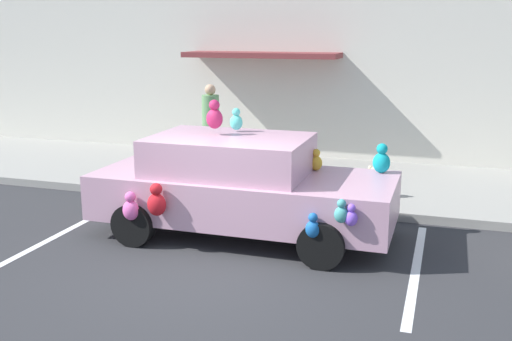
{
  "coord_description": "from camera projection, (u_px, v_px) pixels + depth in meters",
  "views": [
    {
      "loc": [
        2.99,
        -6.76,
        3.12
      ],
      "look_at": [
        0.09,
        2.17,
        0.9
      ],
      "focal_mm": 41.98,
      "sensor_mm": 36.0,
      "label": 1
    }
  ],
  "objects": [
    {
      "name": "pedestrian_near_shopfront",
      "position": [
        211.0,
        132.0,
        12.47
      ],
      "size": [
        0.35,
        0.35,
        1.88
      ],
      "color": "#64965E",
      "rests_on": "sidewalk"
    },
    {
      "name": "plush_covered_car",
      "position": [
        240.0,
        185.0,
        9.13
      ],
      "size": [
        4.54,
        2.18,
        2.09
      ],
      "color": "#C090A6",
      "rests_on": "ground"
    },
    {
      "name": "sidewalk",
      "position": [
        293.0,
        179.0,
        12.48
      ],
      "size": [
        24.0,
        4.0,
        0.15
      ],
      "primitive_type": "cube",
      "color": "gray",
      "rests_on": "ground"
    },
    {
      "name": "parking_stripe_rear",
      "position": [
        70.0,
        229.0,
        9.59
      ],
      "size": [
        0.12,
        3.6,
        0.01
      ],
      "primitive_type": "cube",
      "color": "silver",
      "rests_on": "ground"
    },
    {
      "name": "teddy_bear_on_sidewalk",
      "position": [
        374.0,
        183.0,
        10.81
      ],
      "size": [
        0.3,
        0.25,
        0.58
      ],
      "color": "beige",
      "rests_on": "sidewalk"
    },
    {
      "name": "parking_stripe_front",
      "position": [
        416.0,
        269.0,
        7.98
      ],
      "size": [
        0.12,
        3.6,
        0.01
      ],
      "primitive_type": "cube",
      "color": "silver",
      "rests_on": "ground"
    },
    {
      "name": "storefront_building",
      "position": [
        318.0,
        26.0,
        13.75
      ],
      "size": [
        24.0,
        1.25,
        6.4
      ],
      "color": "beige",
      "rests_on": "ground"
    },
    {
      "name": "ground_plane",
      "position": [
        198.0,
        273.0,
        7.87
      ],
      "size": [
        60.0,
        60.0,
        0.0
      ],
      "primitive_type": "plane",
      "color": "#2D2D30"
    }
  ]
}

